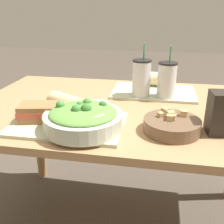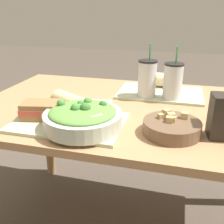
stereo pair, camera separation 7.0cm
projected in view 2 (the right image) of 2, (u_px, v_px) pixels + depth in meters
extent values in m
cube|color=#A37A51|center=(129.00, 110.00, 1.18)|extent=(1.38, 0.86, 0.03)
cylinder|color=#A37A51|center=(48.00, 130.00, 1.79)|extent=(0.06, 0.06, 0.69)
cube|color=#B2BC99|center=(69.00, 122.00, 1.00)|extent=(0.42, 0.28, 0.01)
cube|color=#B2BC99|center=(160.00, 93.00, 1.33)|extent=(0.42, 0.28, 0.01)
cylinder|color=beige|center=(83.00, 120.00, 0.94)|extent=(0.28, 0.28, 0.06)
ellipsoid|color=#5B8E3D|center=(83.00, 112.00, 0.92)|extent=(0.24, 0.24, 0.04)
sphere|color=#38702D|center=(103.00, 104.00, 0.95)|extent=(0.03, 0.03, 0.03)
sphere|color=#38702D|center=(80.00, 104.00, 0.96)|extent=(0.02, 0.02, 0.02)
sphere|color=#427F38|center=(61.00, 103.00, 0.95)|extent=(0.03, 0.03, 0.03)
sphere|color=#427F38|center=(76.00, 108.00, 0.90)|extent=(0.04, 0.04, 0.04)
sphere|color=#38702D|center=(85.00, 108.00, 0.90)|extent=(0.04, 0.04, 0.04)
sphere|color=#427F38|center=(88.00, 102.00, 0.97)|extent=(0.03, 0.03, 0.03)
cube|color=beige|center=(84.00, 105.00, 0.97)|extent=(0.05, 0.05, 0.01)
cube|color=beige|center=(95.00, 115.00, 0.88)|extent=(0.06, 0.06, 0.01)
cube|color=beige|center=(84.00, 115.00, 0.88)|extent=(0.04, 0.05, 0.01)
cylinder|color=brown|center=(172.00, 128.00, 0.91)|extent=(0.20, 0.20, 0.05)
cylinder|color=#5B2D19|center=(172.00, 123.00, 0.91)|extent=(0.18, 0.18, 0.01)
cube|color=tan|center=(161.00, 116.00, 0.93)|extent=(0.03, 0.03, 0.02)
cube|color=tan|center=(170.00, 120.00, 0.90)|extent=(0.02, 0.02, 0.02)
cube|color=tan|center=(173.00, 119.00, 0.90)|extent=(0.03, 0.03, 0.02)
cube|color=tan|center=(171.00, 117.00, 0.92)|extent=(0.03, 0.03, 0.03)
cube|color=tan|center=(185.00, 116.00, 0.93)|extent=(0.03, 0.03, 0.02)
cube|color=tan|center=(166.00, 113.00, 0.95)|extent=(0.03, 0.03, 0.02)
cube|color=olive|center=(42.00, 115.00, 1.02)|extent=(0.16, 0.12, 0.02)
cube|color=#C64C38|center=(41.00, 110.00, 1.01)|extent=(0.16, 0.13, 0.02)
cube|color=olive|center=(40.00, 105.00, 1.01)|extent=(0.16, 0.12, 0.02)
cylinder|color=#DBBC84|center=(70.00, 103.00, 1.08)|extent=(0.19, 0.15, 0.07)
cylinder|color=beige|center=(83.00, 108.00, 1.02)|extent=(0.04, 0.06, 0.07)
cylinder|color=#DBBC84|center=(162.00, 80.00, 1.40)|extent=(0.12, 0.08, 0.07)
cylinder|color=beige|center=(173.00, 81.00, 1.39)|extent=(0.01, 0.07, 0.07)
cylinder|color=silver|center=(147.00, 79.00, 1.24)|extent=(0.09, 0.09, 0.17)
cylinder|color=black|center=(147.00, 82.00, 1.24)|extent=(0.08, 0.08, 0.14)
cylinder|color=black|center=(148.00, 61.00, 1.20)|extent=(0.09, 0.09, 0.01)
cylinder|color=green|center=(150.00, 53.00, 1.19)|extent=(0.01, 0.02, 0.09)
cylinder|color=silver|center=(173.00, 82.00, 1.21)|extent=(0.09, 0.09, 0.16)
cylinder|color=maroon|center=(173.00, 84.00, 1.21)|extent=(0.08, 0.08, 0.13)
cylinder|color=black|center=(174.00, 64.00, 1.18)|extent=(0.09, 0.09, 0.01)
cylinder|color=green|center=(177.00, 56.00, 1.16)|extent=(0.01, 0.02, 0.09)
cube|color=white|center=(93.00, 104.00, 1.20)|extent=(0.18, 0.14, 0.00)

